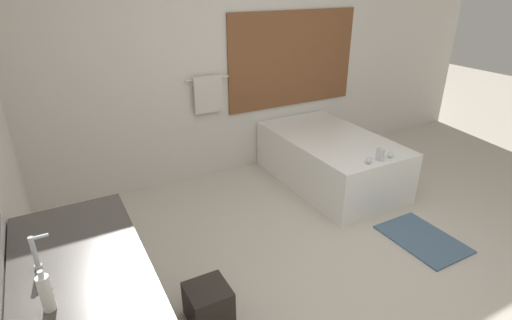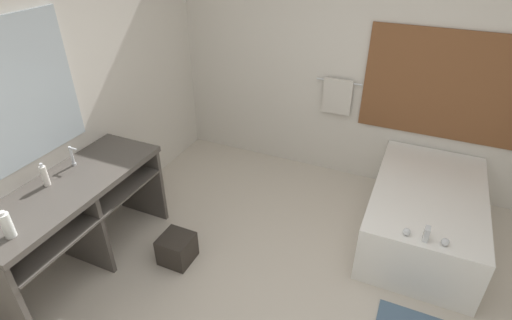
% 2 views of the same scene
% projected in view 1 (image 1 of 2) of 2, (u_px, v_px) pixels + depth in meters
% --- Properties ---
extents(ground_plane, '(16.00, 16.00, 0.00)m').
position_uv_depth(ground_plane, '(354.00, 275.00, 3.14)').
color(ground_plane, beige).
rests_on(ground_plane, ground).
extents(wall_back_with_blinds, '(7.40, 0.13, 2.70)m').
position_uv_depth(wall_back_with_blinds, '(232.00, 56.00, 4.37)').
color(wall_back_with_blinds, silver).
rests_on(wall_back_with_blinds, ground_plane).
extents(sink_faucet, '(0.09, 0.04, 0.18)m').
position_uv_depth(sink_faucet, '(35.00, 253.00, 1.88)').
color(sink_faucet, silver).
rests_on(sink_faucet, vanity_counter).
extents(bathtub, '(0.97, 1.63, 0.67)m').
position_uv_depth(bathtub, '(330.00, 157.00, 4.46)').
color(bathtub, white).
rests_on(bathtub, ground_plane).
extents(soap_dispenser, '(0.05, 0.05, 0.20)m').
position_uv_depth(soap_dispenser, '(46.00, 293.00, 1.64)').
color(soap_dispenser, white).
rests_on(soap_dispenser, vanity_counter).
extents(waste_bin, '(0.28, 0.28, 0.26)m').
position_uv_depth(waste_bin, '(208.00, 303.00, 2.69)').
color(waste_bin, '#2D2823').
rests_on(waste_bin, ground_plane).
extents(bath_mat, '(0.50, 0.71, 0.02)m').
position_uv_depth(bath_mat, '(422.00, 239.00, 3.56)').
color(bath_mat, slate).
rests_on(bath_mat, ground_plane).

